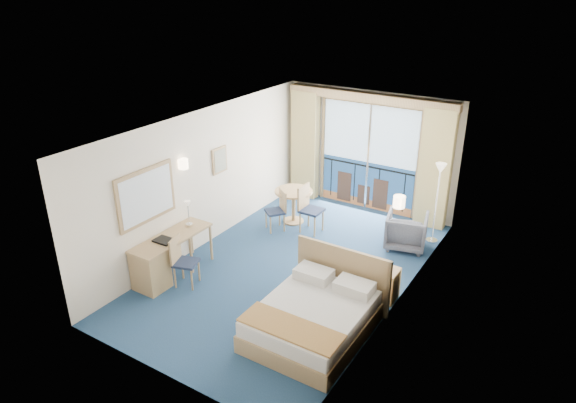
{
  "coord_description": "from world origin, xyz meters",
  "views": [
    {
      "loc": [
        4.23,
        -6.94,
        4.94
      ],
      "look_at": [
        -0.23,
        0.2,
        1.21
      ],
      "focal_mm": 32.0,
      "sensor_mm": 36.0,
      "label": 1
    }
  ],
  "objects_px": {
    "nightstand": "(384,284)",
    "bed": "(315,316)",
    "table_chair_a": "(308,206)",
    "round_table": "(294,198)",
    "armchair": "(406,231)",
    "desk_chair": "(181,258)",
    "floor_lamp": "(439,183)",
    "table_chair_b": "(278,208)",
    "desk": "(155,264)"
  },
  "relations": [
    {
      "from": "armchair",
      "to": "table_chair_b",
      "type": "distance_m",
      "value": 2.64
    },
    {
      "from": "nightstand",
      "to": "armchair",
      "type": "relative_size",
      "value": 0.7
    },
    {
      "from": "round_table",
      "to": "armchair",
      "type": "bearing_deg",
      "value": 4.64
    },
    {
      "from": "table_chair_a",
      "to": "bed",
      "type": "bearing_deg",
      "value": -147.83
    },
    {
      "from": "desk",
      "to": "round_table",
      "type": "xyz_separation_m",
      "value": [
        0.71,
        3.38,
        0.14
      ]
    },
    {
      "from": "armchair",
      "to": "table_chair_b",
      "type": "relative_size",
      "value": 0.9
    },
    {
      "from": "desk_chair",
      "to": "table_chair_b",
      "type": "distance_m",
      "value": 2.66
    },
    {
      "from": "armchair",
      "to": "table_chair_a",
      "type": "xyz_separation_m",
      "value": [
        -1.99,
        -0.4,
        0.21
      ]
    },
    {
      "from": "nightstand",
      "to": "bed",
      "type": "bearing_deg",
      "value": -111.0
    },
    {
      "from": "armchair",
      "to": "floor_lamp",
      "type": "height_order",
      "value": "floor_lamp"
    },
    {
      "from": "armchair",
      "to": "floor_lamp",
      "type": "distance_m",
      "value": 1.11
    },
    {
      "from": "desk",
      "to": "table_chair_a",
      "type": "bearing_deg",
      "value": 69.59
    },
    {
      "from": "bed",
      "to": "table_chair_a",
      "type": "xyz_separation_m",
      "value": [
        -1.77,
        2.87,
        0.28
      ]
    },
    {
      "from": "armchair",
      "to": "desk_chair",
      "type": "xyz_separation_m",
      "value": [
        -2.81,
        -3.32,
        0.15
      ]
    },
    {
      "from": "round_table",
      "to": "floor_lamp",
      "type": "bearing_deg",
      "value": 14.02
    },
    {
      "from": "desk",
      "to": "table_chair_b",
      "type": "distance_m",
      "value": 2.98
    },
    {
      "from": "desk_chair",
      "to": "table_chair_a",
      "type": "height_order",
      "value": "table_chair_a"
    },
    {
      "from": "armchair",
      "to": "round_table",
      "type": "distance_m",
      "value": 2.48
    },
    {
      "from": "nightstand",
      "to": "desk",
      "type": "relative_size",
      "value": 0.34
    },
    {
      "from": "armchair",
      "to": "floor_lamp",
      "type": "xyz_separation_m",
      "value": [
        0.38,
        0.51,
        0.9
      ]
    },
    {
      "from": "nightstand",
      "to": "table_chair_a",
      "type": "xyz_separation_m",
      "value": [
        -2.31,
        1.47,
        0.29
      ]
    },
    {
      "from": "floor_lamp",
      "to": "table_chair_a",
      "type": "xyz_separation_m",
      "value": [
        -2.37,
        -0.91,
        -0.7
      ]
    },
    {
      "from": "table_chair_a",
      "to": "table_chair_b",
      "type": "xyz_separation_m",
      "value": [
        -0.56,
        -0.27,
        -0.07
      ]
    },
    {
      "from": "bed",
      "to": "round_table",
      "type": "height_order",
      "value": "bed"
    },
    {
      "from": "table_chair_b",
      "to": "round_table",
      "type": "bearing_deg",
      "value": 118.64
    },
    {
      "from": "table_chair_a",
      "to": "round_table",
      "type": "bearing_deg",
      "value": 67.63
    },
    {
      "from": "bed",
      "to": "table_chair_a",
      "type": "relative_size",
      "value": 1.93
    },
    {
      "from": "table_chair_a",
      "to": "table_chair_b",
      "type": "bearing_deg",
      "value": 116.52
    },
    {
      "from": "floor_lamp",
      "to": "round_table",
      "type": "height_order",
      "value": "floor_lamp"
    },
    {
      "from": "desk_chair",
      "to": "round_table",
      "type": "xyz_separation_m",
      "value": [
        0.34,
        3.12,
        0.05
      ]
    },
    {
      "from": "desk",
      "to": "round_table",
      "type": "distance_m",
      "value": 3.46
    },
    {
      "from": "round_table",
      "to": "bed",
      "type": "bearing_deg",
      "value": -53.84
    },
    {
      "from": "nightstand",
      "to": "floor_lamp",
      "type": "xyz_separation_m",
      "value": [
        0.07,
        2.38,
        0.99
      ]
    },
    {
      "from": "desk_chair",
      "to": "floor_lamp",
      "type": "bearing_deg",
      "value": -58.02
    },
    {
      "from": "armchair",
      "to": "desk_chair",
      "type": "bearing_deg",
      "value": 36.29
    },
    {
      "from": "bed",
      "to": "round_table",
      "type": "bearing_deg",
      "value": 126.16
    },
    {
      "from": "nightstand",
      "to": "round_table",
      "type": "relative_size",
      "value": 0.67
    },
    {
      "from": "bed",
      "to": "armchair",
      "type": "height_order",
      "value": "bed"
    },
    {
      "from": "nightstand",
      "to": "round_table",
      "type": "distance_m",
      "value": 3.26
    },
    {
      "from": "table_chair_a",
      "to": "table_chair_b",
      "type": "distance_m",
      "value": 0.62
    },
    {
      "from": "desk",
      "to": "table_chair_a",
      "type": "relative_size",
      "value": 1.59
    },
    {
      "from": "round_table",
      "to": "nightstand",
      "type": "bearing_deg",
      "value": -31.03
    },
    {
      "from": "desk_chair",
      "to": "table_chair_a",
      "type": "bearing_deg",
      "value": -33.91
    },
    {
      "from": "floor_lamp",
      "to": "desk",
      "type": "xyz_separation_m",
      "value": [
        -3.55,
        -4.09,
        -0.85
      ]
    },
    {
      "from": "round_table",
      "to": "table_chair_a",
      "type": "height_order",
      "value": "table_chair_a"
    },
    {
      "from": "floor_lamp",
      "to": "desk_chair",
      "type": "bearing_deg",
      "value": -129.78
    },
    {
      "from": "bed",
      "to": "desk",
      "type": "distance_m",
      "value": 2.97
    },
    {
      "from": "armchair",
      "to": "table_chair_b",
      "type": "height_order",
      "value": "table_chair_b"
    },
    {
      "from": "round_table",
      "to": "table_chair_b",
      "type": "xyz_separation_m",
      "value": [
        -0.08,
        -0.47,
        -0.06
      ]
    },
    {
      "from": "floor_lamp",
      "to": "desk",
      "type": "height_order",
      "value": "floor_lamp"
    }
  ]
}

